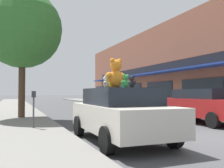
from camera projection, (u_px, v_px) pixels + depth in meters
ground_plane at (208, 138)px, 7.59m from camera, size 260.00×260.00×0.00m
sidewalk_near at (14, 151)px, 5.56m from camera, size 3.26×90.00×0.17m
storefront_row at (214, 68)px, 25.80m from camera, size 14.65×39.11×7.83m
plush_art_car at (121, 113)px, 7.09m from camera, size 1.99×4.11×1.51m
teddy_bear_giant at (116, 74)px, 7.06m from camera, size 0.64×0.42×0.85m
teddy_bear_brown at (116, 83)px, 7.37m from camera, size 0.24×0.20×0.33m
teddy_bear_green at (126, 81)px, 6.67m from camera, size 0.27×0.17×0.37m
teddy_bear_black at (132, 82)px, 6.30m from camera, size 0.19×0.23×0.32m
teddy_bear_yellow at (109, 83)px, 7.63m from camera, size 0.25×0.26×0.37m
teddy_bear_pink at (108, 85)px, 8.05m from camera, size 0.15×0.21×0.28m
teddy_bear_cream at (106, 82)px, 6.98m from camera, size 0.23×0.27×0.37m
teddy_bear_teal at (121, 84)px, 8.23m from camera, size 0.27×0.19×0.36m
parked_car_far_center at (204, 105)px, 11.33m from camera, size 1.96×4.67×1.54m
parked_car_far_right at (137, 99)px, 17.46m from camera, size 2.09×4.54×1.72m
street_tree at (23, 29)px, 12.45m from camera, size 3.91×3.91×6.36m
parking_meter at (34, 104)px, 8.65m from camera, size 0.14×0.10×1.27m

